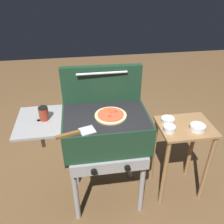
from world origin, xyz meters
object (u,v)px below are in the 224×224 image
object	(u,v)px
sauce_jar	(44,113)
topping_bowl_near	(197,128)
spatula	(76,133)
pizza_pepperoni	(111,115)
topping_bowl_far	(168,120)
topping_bowl_middle	(169,129)
grill	(104,131)
prep_table	(182,145)

from	to	relation	value
sauce_jar	topping_bowl_near	distance (m)	1.18
sauce_jar	spatula	world-z (taller)	sauce_jar
pizza_pepperoni	topping_bowl_near	bearing A→B (deg)	-3.59
topping_bowl_far	topping_bowl_middle	xyz separation A→B (m)	(-0.03, -0.11, 0.00)
grill	topping_bowl_far	xyz separation A→B (m)	(0.54, 0.07, -0.00)
grill	topping_bowl_far	world-z (taller)	grill
sauce_jar	topping_bowl_far	distance (m)	0.99
grill	sauce_jar	distance (m)	0.47
pizza_pepperoni	topping_bowl_near	world-z (taller)	pizza_pepperoni
topping_bowl_near	spatula	bearing A→B (deg)	-171.86
pizza_pepperoni	topping_bowl_middle	distance (m)	0.49
pizza_pepperoni	prep_table	world-z (taller)	pizza_pepperoni
sauce_jar	spatula	xyz separation A→B (m)	(0.22, -0.21, -0.04)
grill	prep_table	xyz separation A→B (m)	(0.67, 0.00, -0.23)
sauce_jar	pizza_pepperoni	bearing A→B (deg)	-3.60
grill	prep_table	distance (m)	0.71
grill	pizza_pepperoni	world-z (taller)	pizza_pepperoni
grill	topping_bowl_far	bearing A→B (deg)	7.41
pizza_pepperoni	spatula	bearing A→B (deg)	-145.10
pizza_pepperoni	topping_bowl_far	bearing A→B (deg)	10.29
prep_table	topping_bowl_near	size ratio (longest dim) A/B	6.17
prep_table	topping_bowl_middle	bearing A→B (deg)	-163.56
grill	spatula	xyz separation A→B (m)	(-0.20, -0.20, 0.15)
spatula	topping_bowl_far	world-z (taller)	spatula
spatula	sauce_jar	bearing A→B (deg)	136.71
topping_bowl_far	topping_bowl_middle	bearing A→B (deg)	-104.00
grill	sauce_jar	xyz separation A→B (m)	(-0.43, 0.01, 0.19)
topping_bowl_near	topping_bowl_far	size ratio (longest dim) A/B	1.09
topping_bowl_middle	sauce_jar	bearing A→B (deg)	176.65
topping_bowl_middle	pizza_pepperoni	bearing A→B (deg)	176.91
grill	topping_bowl_near	size ratio (longest dim) A/B	8.09
topping_bowl_near	topping_bowl_far	world-z (taller)	same
topping_bowl_near	pizza_pepperoni	bearing A→B (deg)	176.41
pizza_pepperoni	grill	bearing A→B (deg)	159.84
grill	prep_table	size ratio (longest dim) A/B	1.31
pizza_pepperoni	topping_bowl_far	size ratio (longest dim) A/B	2.15
prep_table	topping_bowl_near	xyz separation A→B (m)	(0.06, -0.07, 0.23)
grill	topping_bowl_middle	bearing A→B (deg)	-4.86
pizza_pepperoni	prep_table	distance (m)	0.73
prep_table	topping_bowl_near	distance (m)	0.25
topping_bowl_near	topping_bowl_far	bearing A→B (deg)	146.38
spatula	topping_bowl_near	xyz separation A→B (m)	(0.94, 0.13, -0.16)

